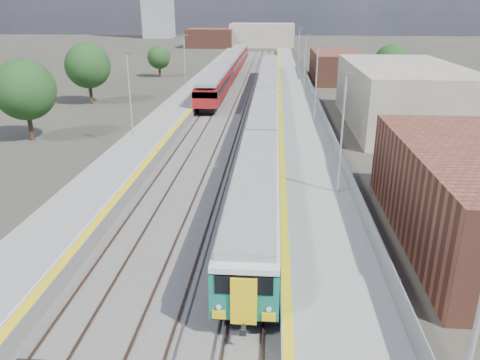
# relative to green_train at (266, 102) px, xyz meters

# --- Properties ---
(ground) EXTENTS (320.00, 320.00, 0.00)m
(ground) POSITION_rel_green_train_xyz_m (-1.50, 3.82, -2.09)
(ground) COLOR #47443A
(ground) RESTS_ON ground
(ballast_bed) EXTENTS (10.50, 155.00, 0.06)m
(ballast_bed) POSITION_rel_green_train_xyz_m (-3.75, 6.32, -2.06)
(ballast_bed) COLOR #565451
(ballast_bed) RESTS_ON ground
(tracks) EXTENTS (8.96, 160.00, 0.17)m
(tracks) POSITION_rel_green_train_xyz_m (-3.15, 7.99, -1.99)
(tracks) COLOR #4C3323
(tracks) RESTS_ON ground
(platform_right) EXTENTS (4.70, 155.00, 8.52)m
(platform_right) POSITION_rel_green_train_xyz_m (3.78, 6.31, -1.56)
(platform_right) COLOR slate
(platform_right) RESTS_ON ground
(platform_left) EXTENTS (4.30, 155.00, 8.52)m
(platform_left) POSITION_rel_green_train_xyz_m (-10.55, 6.31, -1.58)
(platform_left) COLOR slate
(platform_left) RESTS_ON ground
(buildings) EXTENTS (72.00, 185.50, 40.00)m
(buildings) POSITION_rel_green_train_xyz_m (-19.62, 92.42, 8.61)
(buildings) COLOR brown
(buildings) RESTS_ON ground
(green_train) EXTENTS (2.70, 75.29, 2.97)m
(green_train) POSITION_rel_green_train_xyz_m (0.00, 0.00, 0.00)
(green_train) COLOR black
(green_train) RESTS_ON ground
(red_train) EXTENTS (2.96, 59.95, 3.73)m
(red_train) POSITION_rel_green_train_xyz_m (-7.00, 30.39, 0.11)
(red_train) COLOR black
(red_train) RESTS_ON ground
(tree_a) EXTENTS (5.66, 5.66, 7.67)m
(tree_a) POSITION_rel_green_train_xyz_m (-22.27, -10.20, 2.74)
(tree_a) COLOR #382619
(tree_a) RESTS_ON ground
(tree_b) EXTENTS (5.78, 5.78, 7.83)m
(tree_b) POSITION_rel_green_train_xyz_m (-23.20, 7.71, 2.84)
(tree_b) COLOR #382619
(tree_b) RESTS_ON ground
(tree_c) EXTENTS (4.11, 4.11, 5.57)m
(tree_c) POSITION_rel_green_train_xyz_m (-20.00, 32.87, 1.41)
(tree_c) COLOR #382619
(tree_c) RESTS_ON ground
(tree_d) EXTENTS (5.11, 5.11, 6.93)m
(tree_d) POSITION_rel_green_train_xyz_m (18.23, 20.68, 2.27)
(tree_d) COLOR #382619
(tree_d) RESTS_ON ground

